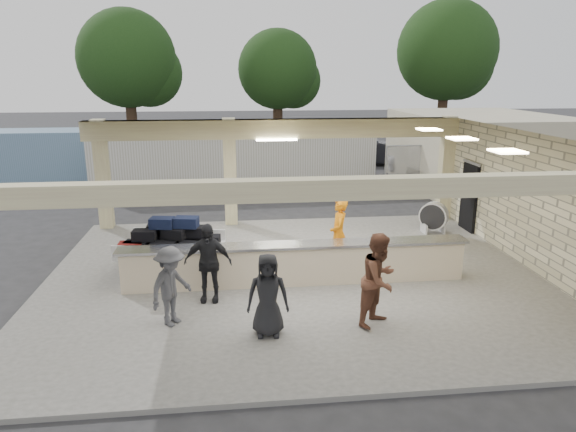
{
  "coord_description": "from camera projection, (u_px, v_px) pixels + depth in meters",
  "views": [
    {
      "loc": [
        -1.44,
        -11.74,
        4.9
      ],
      "look_at": [
        -0.03,
        1.0,
        1.34
      ],
      "focal_mm": 32.0,
      "sensor_mm": 36.0,
      "label": 1
    }
  ],
  "objects": [
    {
      "name": "ground",
      "position": [
        293.0,
        279.0,
        12.7
      ],
      "size": [
        120.0,
        120.0,
        0.0
      ],
      "primitive_type": "plane",
      "color": "#29292B",
      "rests_on": "ground"
    },
    {
      "name": "pavilion",
      "position": [
        299.0,
        219.0,
        13.0
      ],
      "size": [
        12.01,
        10.0,
        3.55
      ],
      "color": "#5F5D58",
      "rests_on": "ground"
    },
    {
      "name": "baggage_counter",
      "position": [
        296.0,
        264.0,
        12.07
      ],
      "size": [
        8.2,
        0.58,
        0.98
      ],
      "color": "beige",
      "rests_on": "pavilion"
    },
    {
      "name": "luggage_cart",
      "position": [
        170.0,
        243.0,
        12.66
      ],
      "size": [
        2.66,
        1.94,
        1.41
      ],
      "rotation": [
        0.0,
        0.0,
        -0.19
      ],
      "color": "silver",
      "rests_on": "pavilion"
    },
    {
      "name": "drum_fan",
      "position": [
        434.0,
        216.0,
        15.93
      ],
      "size": [
        0.86,
        0.77,
        0.97
      ],
      "rotation": [
        0.0,
        0.0,
        -0.68
      ],
      "color": "silver",
      "rests_on": "pavilion"
    },
    {
      "name": "baggage_handler",
      "position": [
        339.0,
        234.0,
        12.84
      ],
      "size": [
        0.48,
        0.72,
        1.84
      ],
      "primitive_type": "imported",
      "rotation": [
        0.0,
        0.0,
        4.54
      ],
      "color": "orange",
      "rests_on": "pavilion"
    },
    {
      "name": "passenger_a",
      "position": [
        379.0,
        279.0,
        9.97
      ],
      "size": [
        0.94,
        0.91,
        1.87
      ],
      "primitive_type": "imported",
      "rotation": [
        0.0,
        0.0,
        0.75
      ],
      "color": "brown",
      "rests_on": "pavilion"
    },
    {
      "name": "passenger_b",
      "position": [
        208.0,
        263.0,
        11.03
      ],
      "size": [
        1.06,
        0.48,
        1.75
      ],
      "primitive_type": "imported",
      "rotation": [
        0.0,
        0.0,
        -0.11
      ],
      "color": "black",
      "rests_on": "pavilion"
    },
    {
      "name": "passenger_c",
      "position": [
        171.0,
        286.0,
        9.99
      ],
      "size": [
        0.9,
        1.06,
        1.61
      ],
      "primitive_type": "imported",
      "rotation": [
        0.0,
        0.0,
        0.94
      ],
      "color": "#46464A",
      "rests_on": "pavilion"
    },
    {
      "name": "passenger_d",
      "position": [
        268.0,
        295.0,
        9.58
      ],
      "size": [
        0.81,
        0.37,
        1.61
      ],
      "primitive_type": "imported",
      "rotation": [
        0.0,
        0.0,
        -0.06
      ],
      "color": "black",
      "rests_on": "pavilion"
    },
    {
      "name": "car_white_a",
      "position": [
        437.0,
        161.0,
        25.74
      ],
      "size": [
        5.29,
        3.69,
        1.38
      ],
      "primitive_type": "imported",
      "rotation": [
        0.0,
        0.0,
        1.25
      ],
      "color": "white",
      "rests_on": "ground"
    },
    {
      "name": "car_white_b",
      "position": [
        473.0,
        161.0,
        25.83
      ],
      "size": [
        4.34,
        2.4,
        1.3
      ],
      "primitive_type": "imported",
      "rotation": [
        0.0,
        0.0,
        1.35
      ],
      "color": "white",
      "rests_on": "ground"
    },
    {
      "name": "car_dark",
      "position": [
        379.0,
        153.0,
        28.39
      ],
      "size": [
        4.19,
        2.39,
        1.32
      ],
      "primitive_type": "imported",
      "rotation": [
        0.0,
        0.0,
        1.3
      ],
      "color": "black",
      "rests_on": "ground"
    },
    {
      "name": "container_white",
      "position": [
        236.0,
        157.0,
        22.79
      ],
      "size": [
        12.31,
        3.11,
        2.64
      ],
      "primitive_type": "cube",
      "rotation": [
        0.0,
        0.0,
        0.06
      ],
      "color": "silver",
      "rests_on": "ground"
    },
    {
      "name": "fence",
      "position": [
        520.0,
        166.0,
        22.21
      ],
      "size": [
        12.06,
        0.06,
        2.03
      ],
      "color": "gray",
      "rests_on": "ground"
    },
    {
      "name": "tree_left",
      "position": [
        133.0,
        63.0,
        33.52
      ],
      "size": [
        6.6,
        6.3,
        9.0
      ],
      "color": "#382619",
      "rests_on": "ground"
    },
    {
      "name": "tree_mid",
      "position": [
        282.0,
        73.0,
        36.67
      ],
      "size": [
        6.0,
        5.6,
        8.0
      ],
      "color": "#382619",
      "rests_on": "ground"
    },
    {
      "name": "tree_right",
      "position": [
        450.0,
        55.0,
        36.65
      ],
      "size": [
        7.2,
        7.0,
        10.0
      ],
      "color": "#382619",
      "rests_on": "ground"
    },
    {
      "name": "adjacent_building",
      "position": [
        478.0,
        150.0,
        22.86
      ],
      "size": [
        6.0,
        8.0,
        3.2
      ],
      "primitive_type": "cube",
      "color": "beige",
      "rests_on": "ground"
    }
  ]
}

